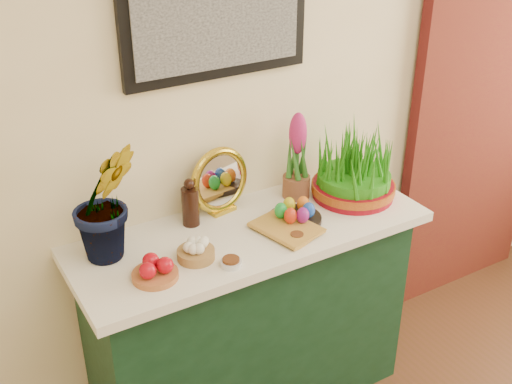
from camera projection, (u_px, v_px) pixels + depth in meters
sideboard at (250, 322)px, 2.69m from camera, size 1.30×0.45×0.85m
tablecloth at (249, 232)px, 2.49m from camera, size 1.40×0.55×0.04m
hyacinth_green at (104, 183)px, 2.17m from camera, size 0.29×0.25×0.58m
apple_bowl at (155, 270)px, 2.17m from camera, size 0.17×0.17×0.08m
garlic_basket at (196, 251)px, 2.28m from camera, size 0.17×0.17×0.08m
vinegar_cruet at (190, 204)px, 2.46m from camera, size 0.07×0.07×0.20m
mirror at (220, 181)px, 2.54m from camera, size 0.28×0.11×0.27m
book at (270, 237)px, 2.39m from camera, size 0.22×0.28×0.03m
spice_dish_left at (231, 262)px, 2.24m from camera, size 0.08×0.08×0.03m
spice_dish_right at (297, 237)px, 2.40m from camera, size 0.06×0.06×0.03m
egg_plate at (295, 214)px, 2.50m from camera, size 0.28×0.28×0.09m
hyacinth_pink at (297, 160)px, 2.62m from camera, size 0.11×0.11×0.37m
wheatgrass_sabzeh at (355, 169)px, 2.64m from camera, size 0.35×0.35×0.29m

